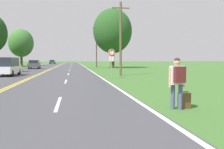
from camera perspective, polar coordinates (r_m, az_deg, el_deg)
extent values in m
cube|color=silver|center=(9.14, -12.81, -6.81)|extent=(0.12, 3.00, 0.00)
cube|color=silver|center=(18.06, -11.07, -1.64)|extent=(0.12, 3.00, 0.00)
cube|color=silver|center=(27.03, -10.48, 0.11)|extent=(0.12, 3.00, 0.00)
cube|color=silver|center=(36.02, -10.19, 0.99)|extent=(0.12, 3.00, 0.00)
cube|color=silver|center=(45.01, -10.01, 1.51)|extent=(0.12, 3.00, 0.00)
cube|color=silver|center=(54.00, -9.89, 1.86)|extent=(0.12, 3.00, 0.00)
cube|color=silver|center=(63.00, -9.81, 2.11)|extent=(0.12, 3.00, 0.00)
cube|color=silver|center=(72.00, -9.74, 2.30)|extent=(0.12, 3.00, 0.00)
cube|color=silver|center=(80.99, -9.69, 2.45)|extent=(0.12, 3.00, 0.00)
cube|color=silver|center=(89.99, -9.66, 2.56)|extent=(0.12, 3.00, 0.00)
cube|color=silver|center=(98.99, -9.62, 2.66)|extent=(0.12, 3.00, 0.00)
cube|color=silver|center=(107.99, -9.60, 2.74)|extent=(0.12, 3.00, 0.00)
cube|color=silver|center=(27.91, -23.77, -0.03)|extent=(0.12, 3.00, 0.00)
cube|color=silver|center=(36.68, -20.26, 0.86)|extent=(0.12, 3.00, 0.00)
cube|color=silver|center=(45.54, -18.11, 1.41)|extent=(0.12, 3.00, 0.00)
cube|color=silver|center=(54.45, -16.67, 1.78)|extent=(0.12, 3.00, 0.00)
cube|color=silver|center=(63.38, -15.62, 2.04)|extent=(0.12, 3.00, 0.00)
cube|color=silver|center=(72.33, -14.84, 2.24)|extent=(0.12, 3.00, 0.00)
cube|color=silver|center=(81.29, -14.23, 2.39)|extent=(0.12, 3.00, 0.00)
cube|color=silver|center=(90.26, -13.74, 2.51)|extent=(0.12, 3.00, 0.00)
cube|color=silver|center=(99.23, -13.34, 2.61)|extent=(0.12, 3.00, 0.00)
cube|color=silver|center=(108.21, -13.00, 2.70)|extent=(0.12, 3.00, 0.00)
cylinder|color=#475175|center=(8.19, 14.41, -5.21)|extent=(0.14, 0.14, 0.83)
cylinder|color=#475175|center=(8.15, 16.11, -5.29)|extent=(0.14, 0.14, 0.83)
cube|color=white|center=(8.09, 15.34, -0.17)|extent=(0.46, 0.22, 0.62)
sphere|color=tan|center=(8.07, 15.40, 2.90)|extent=(0.22, 0.22, 0.22)
sphere|color=#2D2319|center=(8.07, 15.40, 3.18)|extent=(0.21, 0.21, 0.21)
cylinder|color=tan|center=(7.98, 13.79, -0.65)|extent=(0.09, 0.09, 0.66)
cylinder|color=tan|center=(8.22, 16.84, -0.58)|extent=(0.09, 0.09, 0.66)
cube|color=#561E1E|center=(7.93, 15.98, -0.03)|extent=(0.37, 0.20, 0.52)
cube|color=brown|center=(8.41, 16.99, -6.05)|extent=(0.42, 0.21, 0.53)
cylinder|color=black|center=(8.36, 17.03, -3.98)|extent=(0.29, 0.05, 0.02)
cylinder|color=gray|center=(20.75, -0.11, 2.55)|extent=(0.07, 0.07, 2.51)
cylinder|color=silver|center=(20.74, -0.10, 5.33)|extent=(0.60, 0.02, 0.60)
torus|color=red|center=(20.72, -0.10, 5.33)|extent=(0.55, 0.07, 0.55)
cube|color=silver|center=(20.73, -0.10, 3.81)|extent=(0.44, 0.02, 0.44)
cylinder|color=brown|center=(24.21, 2.08, 8.50)|extent=(0.24, 0.24, 7.41)
cube|color=brown|center=(24.67, 2.10, 15.71)|extent=(1.80, 0.12, 0.10)
cylinder|color=brown|center=(49.90, -3.76, 6.75)|extent=(0.24, 0.24, 8.71)
cube|color=brown|center=(50.24, -3.78, 11.03)|extent=(1.80, 0.12, 0.10)
cylinder|color=#473828|center=(46.25, 0.12, 4.06)|extent=(0.75, 0.75, 3.96)
ellipsoid|color=#234C1E|center=(46.57, 0.12, 10.42)|extent=(7.49, 7.49, 8.61)
cylinder|color=brown|center=(64.52, -20.94, 3.37)|extent=(0.61, 0.61, 3.20)
ellipsoid|color=#386B2D|center=(64.65, -21.03, 7.10)|extent=(6.15, 6.15, 7.07)
cylinder|color=black|center=(27.72, -24.83, 0.58)|extent=(0.22, 0.67, 0.67)
cylinder|color=black|center=(27.27, -21.44, 0.62)|extent=(0.22, 0.67, 0.67)
cylinder|color=black|center=(24.56, -22.97, 0.28)|extent=(0.22, 0.67, 0.67)
cube|color=white|center=(26.12, -23.97, 1.09)|extent=(2.00, 4.57, 0.66)
cube|color=#1E232D|center=(26.10, -24.02, 2.79)|extent=(1.74, 3.21, 0.89)
cylinder|color=black|center=(46.26, -18.89, 1.83)|extent=(0.23, 0.68, 0.67)
cylinder|color=black|center=(46.08, -16.99, 1.86)|extent=(0.23, 0.68, 0.67)
cylinder|color=black|center=(43.36, -19.38, 1.71)|extent=(0.23, 0.68, 0.67)
cylinder|color=black|center=(43.18, -17.36, 1.74)|extent=(0.23, 0.68, 0.67)
cube|color=#47474C|center=(44.70, -18.16, 2.19)|extent=(1.93, 4.78, 0.71)
cube|color=#1E232D|center=(44.51, -18.20, 2.97)|extent=(1.63, 2.65, 0.52)
cylinder|color=black|center=(90.25, -14.52, 2.69)|extent=(0.22, 0.63, 0.63)
cylinder|color=black|center=(90.08, -13.53, 2.71)|extent=(0.22, 0.63, 0.63)
cylinder|color=black|center=(87.24, -14.75, 2.66)|extent=(0.22, 0.63, 0.63)
cylinder|color=black|center=(87.07, -13.74, 2.67)|extent=(0.22, 0.63, 0.63)
cube|color=#1E472D|center=(88.65, -14.14, 2.87)|extent=(1.89, 4.93, 0.63)
cube|color=#1E232D|center=(88.45, -14.16, 3.24)|extent=(1.62, 2.73, 0.53)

